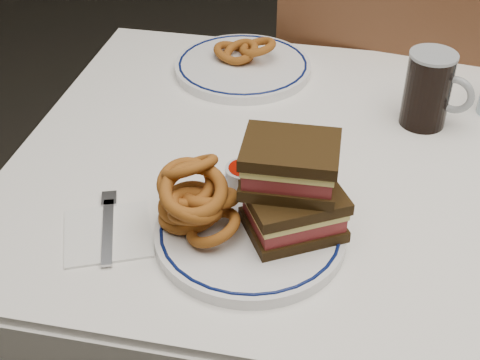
% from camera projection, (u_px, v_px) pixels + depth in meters
% --- Properties ---
extents(dining_table, '(1.27, 0.87, 0.75)m').
position_uv_depth(dining_table, '(381.00, 215.00, 1.17)').
color(dining_table, white).
rests_on(dining_table, floor).
extents(chair_far, '(0.53, 0.53, 1.01)m').
position_uv_depth(chair_far, '(379.00, 100.00, 1.68)').
color(chair_far, '#4E2E19').
rests_on(chair_far, floor).
extents(main_plate, '(0.28, 0.28, 0.02)m').
position_uv_depth(main_plate, '(250.00, 233.00, 0.96)').
color(main_plate, white).
rests_on(main_plate, dining_table).
extents(reuben_sandwich, '(0.17, 0.16, 0.14)m').
position_uv_depth(reuben_sandwich, '(292.00, 188.00, 0.93)').
color(reuben_sandwich, black).
rests_on(reuben_sandwich, main_plate).
extents(onion_rings_main, '(0.13, 0.13, 0.13)m').
position_uv_depth(onion_rings_main, '(195.00, 200.00, 0.94)').
color(onion_rings_main, brown).
rests_on(onion_rings_main, main_plate).
extents(ketchup_ramekin, '(0.06, 0.06, 0.03)m').
position_uv_depth(ketchup_ramekin, '(244.00, 175.00, 1.03)').
color(ketchup_ramekin, silver).
rests_on(ketchup_ramekin, main_plate).
extents(beer_mug, '(0.12, 0.08, 0.14)m').
position_uv_depth(beer_mug, '(429.00, 89.00, 1.18)').
color(beer_mug, black).
rests_on(beer_mug, dining_table).
extents(far_plate, '(0.28, 0.28, 0.02)m').
position_uv_depth(far_plate, '(243.00, 66.00, 1.37)').
color(far_plate, white).
rests_on(far_plate, dining_table).
extents(onion_rings_far, '(0.14, 0.09, 0.06)m').
position_uv_depth(onion_rings_far, '(243.00, 51.00, 1.37)').
color(onion_rings_far, brown).
rests_on(onion_rings_far, far_plate).
extents(napkin_fork, '(0.16, 0.17, 0.01)m').
position_uv_depth(napkin_fork, '(108.00, 232.00, 0.98)').
color(napkin_fork, white).
rests_on(napkin_fork, dining_table).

